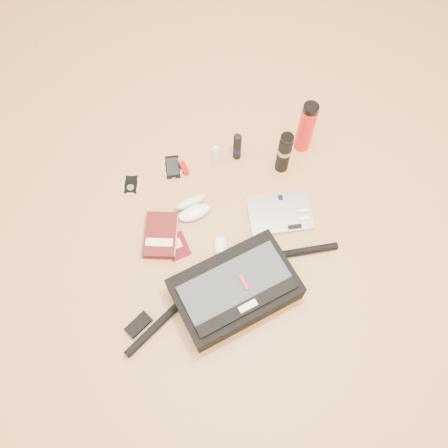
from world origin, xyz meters
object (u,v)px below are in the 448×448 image
object	(u,v)px
book	(161,235)
thermos_red	(306,127)
messenger_bag	(234,290)
laptop	(280,213)
thermos_black	(284,153)

from	to	relation	value
book	thermos_red	bearing A→B (deg)	38.65
messenger_bag	laptop	world-z (taller)	messenger_bag
laptop	thermos_red	bearing A→B (deg)	63.68
messenger_bag	book	size ratio (longest dim) A/B	4.01
laptop	thermos_black	world-z (taller)	thermos_black
messenger_bag	thermos_red	size ratio (longest dim) A/B	3.33
messenger_bag	thermos_red	world-z (taller)	thermos_red
messenger_bag	thermos_black	bearing A→B (deg)	41.80
messenger_bag	thermos_black	world-z (taller)	thermos_black
laptop	thermos_black	xyz separation A→B (m)	(0.07, 0.25, 0.12)
messenger_bag	book	distance (m)	0.43
laptop	thermos_red	xyz separation A→B (m)	(0.20, 0.36, 0.14)
laptop	thermos_red	distance (m)	0.44
messenger_bag	thermos_red	distance (m)	0.86
thermos_black	thermos_red	distance (m)	0.17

